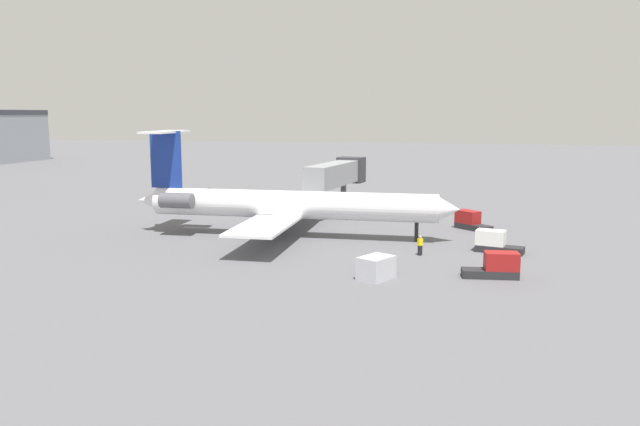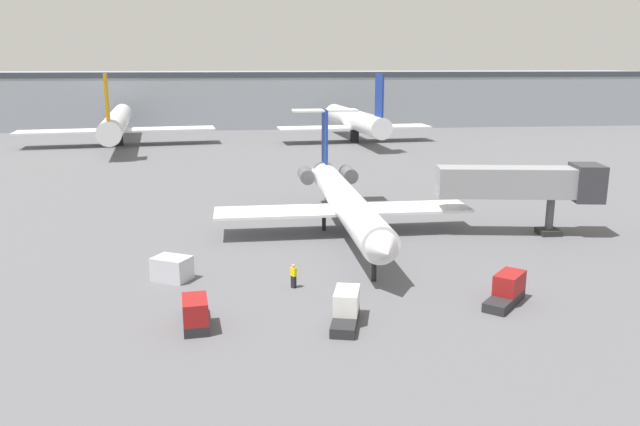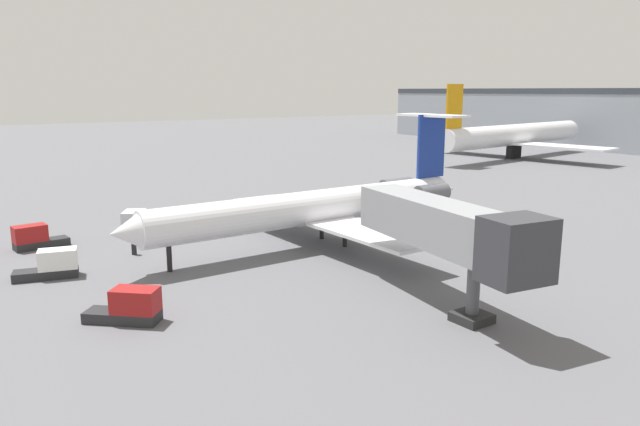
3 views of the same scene
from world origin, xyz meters
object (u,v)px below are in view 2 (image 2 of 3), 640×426
object	(u,v)px
ground_crew_marshaller	(294,276)
parked_airliner_west_end	(117,123)
baggage_tug_trailing	(195,314)
baggage_tug_lead	(507,290)
jet_bridge	(530,183)
cargo_container_uld	(172,268)
parked_airliner_west_mid	(355,120)
regional_jet	(343,198)
baggage_tug_spare	(346,309)

from	to	relation	value
ground_crew_marshaller	parked_airliner_west_end	distance (m)	81.76
ground_crew_marshaller	baggage_tug_trailing	xyz separation A→B (m)	(-6.13, -5.88, -0.02)
ground_crew_marshaller	baggage_tug_lead	bearing A→B (deg)	-17.70
jet_bridge	cargo_container_uld	world-z (taller)	jet_bridge
baggage_tug_lead	parked_airliner_west_mid	distance (m)	81.96
parked_airliner_west_end	parked_airliner_west_mid	xyz separation A→B (m)	(43.74, 0.26, -0.07)
regional_jet	parked_airliner_west_mid	bearing A→B (deg)	79.52
parked_airliner_west_end	parked_airliner_west_mid	world-z (taller)	parked_airliner_west_end
cargo_container_uld	baggage_tug_trailing	bearing A→B (deg)	-74.99
regional_jet	baggage_tug_lead	bearing A→B (deg)	-66.13
regional_jet	baggage_tug_lead	size ratio (longest dim) A/B	8.16
ground_crew_marshaller	baggage_tug_spare	world-z (taller)	baggage_tug_spare
cargo_container_uld	jet_bridge	bearing A→B (deg)	16.04
baggage_tug_lead	jet_bridge	bearing A→B (deg)	61.84
cargo_container_uld	parked_airliner_west_end	size ratio (longest dim) A/B	0.07
cargo_container_uld	parked_airliner_west_mid	bearing A→B (deg)	71.08
jet_bridge	baggage_tug_lead	world-z (taller)	jet_bridge
baggage_tug_trailing	parked_airliner_west_mid	xyz separation A→B (m)	(23.41, 83.43, 3.28)
regional_jet	jet_bridge	size ratio (longest dim) A/B	2.22
cargo_container_uld	parked_airliner_west_mid	world-z (taller)	parked_airliner_west_mid
cargo_container_uld	parked_airliner_west_end	xyz separation A→B (m)	(-18.06, 74.68, 3.36)
jet_bridge	baggage_tug_lead	bearing A→B (deg)	-118.16
regional_jet	parked_airliner_west_end	bearing A→B (deg)	116.60
jet_bridge	baggage_tug_lead	xyz separation A→B (m)	(-8.30, -15.50, -3.78)
jet_bridge	parked_airliner_west_end	world-z (taller)	parked_airliner_west_end
baggage_tug_spare	parked_airliner_west_mid	world-z (taller)	parked_airliner_west_mid
regional_jet	baggage_tug_trailing	bearing A→B (deg)	-120.72
regional_jet	parked_airliner_west_end	xyz separation A→B (m)	(-31.90, 63.70, 0.96)
regional_jet	ground_crew_marshaller	world-z (taller)	regional_jet
baggage_tug_trailing	parked_airliner_west_mid	size ratio (longest dim) A/B	0.12
ground_crew_marshaller	baggage_tug_trailing	size ratio (longest dim) A/B	0.41
baggage_tug_lead	ground_crew_marshaller	bearing A→B (deg)	162.30
regional_jet	baggage_tug_trailing	world-z (taller)	regional_jet
jet_bridge	ground_crew_marshaller	size ratio (longest dim) A/B	8.52
baggage_tug_lead	parked_airliner_west_end	bearing A→B (deg)	116.01
parked_airliner_west_end	regional_jet	bearing A→B (deg)	-63.40
parked_airliner_west_end	parked_airliner_west_mid	bearing A→B (deg)	0.34
ground_crew_marshaller	baggage_tug_lead	world-z (taller)	baggage_tug_lead
jet_bridge	baggage_tug_spare	world-z (taller)	jet_bridge
cargo_container_uld	parked_airliner_west_mid	size ratio (longest dim) A/B	0.09
baggage_tug_lead	baggage_tug_spare	size ratio (longest dim) A/B	0.93
baggage_tug_trailing	cargo_container_uld	xyz separation A→B (m)	(-2.28, 8.49, -0.01)
baggage_tug_lead	baggage_tug_spare	world-z (taller)	same
cargo_container_uld	ground_crew_marshaller	bearing A→B (deg)	-17.23
cargo_container_uld	parked_airliner_west_end	distance (m)	76.90
jet_bridge	parked_airliner_west_end	distance (m)	81.70
jet_bridge	cargo_container_uld	distance (m)	31.48
regional_jet	cargo_container_uld	bearing A→B (deg)	-141.59
ground_crew_marshaller	jet_bridge	bearing A→B (deg)	27.46
regional_jet	jet_bridge	distance (m)	16.42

